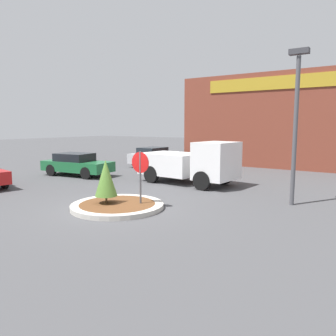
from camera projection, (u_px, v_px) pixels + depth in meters
name	position (u px, v px, depth m)	size (l,w,h in m)	color
ground_plane	(118.00, 208.00, 12.15)	(120.00, 120.00, 0.00)	#474749
traffic_island	(118.00, 206.00, 12.14)	(3.42, 3.42, 0.17)	#BCB7AD
stop_sign	(140.00, 169.00, 12.01)	(0.77, 0.07, 2.10)	#4C4C51
island_shrub	(106.00, 178.00, 12.08)	(0.83, 0.83, 1.62)	brown
utility_truck	(191.00, 163.00, 17.03)	(5.36, 2.73, 2.24)	white
storefront_building	(293.00, 121.00, 24.82)	(15.58, 6.07, 6.74)	brown
parked_sedan_silver	(154.00, 156.00, 24.82)	(1.85, 4.29, 1.40)	#B7B7BC
parked_sedan_green	(77.00, 164.00, 19.86)	(4.54, 2.25, 1.37)	#1E6638
light_pole	(296.00, 114.00, 12.20)	(0.70, 0.30, 5.82)	#4C4C51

